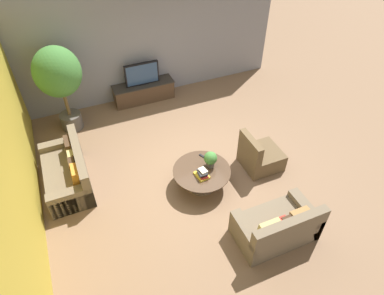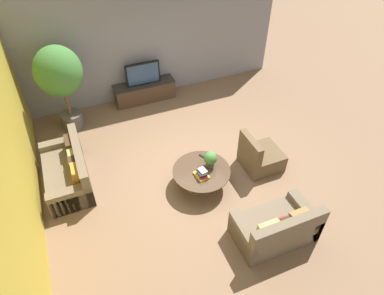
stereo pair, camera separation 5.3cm
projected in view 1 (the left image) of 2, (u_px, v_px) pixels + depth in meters
The scene contains 13 objects.
ground_plane at pixel (194, 166), 7.58m from camera, with size 24.00×24.00×0.00m, color brown.
back_wall_stone at pixel (144, 43), 8.80m from camera, with size 7.40×0.12×3.00m, color gray.
side_wall_left at pixel (12, 150), 5.77m from camera, with size 0.12×7.40×3.00m, color gold.
media_console at pixel (144, 92), 9.35m from camera, with size 1.65×0.50×0.51m.
television at pixel (142, 74), 8.98m from camera, with size 0.91×0.13×0.61m.
coffee_table at pixel (202, 174), 7.00m from camera, with size 1.18×1.18×0.41m.
couch_by_wall at pixel (68, 172), 7.04m from camera, with size 0.84×1.73×0.84m.
couch_near_entry at pixel (277, 227), 6.05m from camera, with size 1.42×0.84×0.84m.
armchair_wicker at pixel (260, 156), 7.43m from camera, with size 0.80×0.76×0.86m.
potted_palm_tall at pixel (58, 76), 7.64m from camera, with size 1.06×1.06×2.15m.
potted_plant_tabletop at pixel (210, 159), 6.89m from camera, with size 0.27×0.27×0.35m.
book_stack at pixel (202, 174), 6.76m from camera, with size 0.26×0.32×0.16m.
remote_black at pixel (202, 156), 7.22m from camera, with size 0.04×0.16×0.02m, color black.
Camera 1 is at (-2.13, -4.90, 5.40)m, focal length 32.00 mm.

